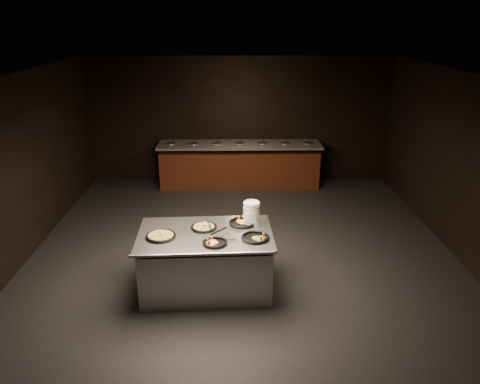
% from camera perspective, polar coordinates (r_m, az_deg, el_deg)
% --- Properties ---
extents(room, '(7.02, 8.02, 2.92)m').
position_cam_1_polar(room, '(7.11, 0.38, 2.15)').
color(room, black).
rests_on(room, ground).
extents(salad_bar, '(3.70, 0.83, 1.18)m').
position_cam_1_polar(salad_bar, '(10.81, -0.06, 3.01)').
color(salad_bar, '#551D14').
rests_on(salad_bar, ground).
extents(serving_counter, '(1.90, 1.26, 0.89)m').
position_cam_1_polar(serving_counter, '(6.72, -4.17, -8.59)').
color(serving_counter, silver).
rests_on(serving_counter, ground).
extents(plate_stack, '(0.23, 0.23, 0.33)m').
position_cam_1_polar(plate_stack, '(6.73, 1.42, -2.57)').
color(plate_stack, white).
rests_on(plate_stack, serving_counter).
extents(pan_veggie_whole, '(0.41, 0.41, 0.04)m').
position_cam_1_polar(pan_veggie_whole, '(6.46, -9.63, -5.28)').
color(pan_veggie_whole, black).
rests_on(pan_veggie_whole, serving_counter).
extents(pan_cheese_whole, '(0.37, 0.37, 0.04)m').
position_cam_1_polar(pan_cheese_whole, '(6.65, -4.43, -4.27)').
color(pan_cheese_whole, black).
rests_on(pan_cheese_whole, serving_counter).
extents(pan_cheese_slices_a, '(0.39, 0.39, 0.04)m').
position_cam_1_polar(pan_cheese_slices_a, '(6.77, 0.30, -3.74)').
color(pan_cheese_slices_a, black).
rests_on(pan_cheese_slices_a, serving_counter).
extents(pan_cheese_slices_b, '(0.33, 0.33, 0.04)m').
position_cam_1_polar(pan_cheese_slices_b, '(6.20, -3.07, -6.16)').
color(pan_cheese_slices_b, black).
rests_on(pan_cheese_slices_b, serving_counter).
extents(pan_veggie_slices, '(0.38, 0.38, 0.04)m').
position_cam_1_polar(pan_veggie_slices, '(6.34, 1.89, -5.54)').
color(pan_veggie_slices, black).
rests_on(pan_veggie_slices, serving_counter).
extents(server_left, '(0.19, 0.27, 0.15)m').
position_cam_1_polar(server_left, '(6.61, -3.99, -3.95)').
color(server_left, silver).
rests_on(server_left, serving_counter).
extents(server_right, '(0.35, 0.11, 0.17)m').
position_cam_1_polar(server_right, '(6.31, -2.17, -5.00)').
color(server_right, silver).
rests_on(server_right, serving_counter).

